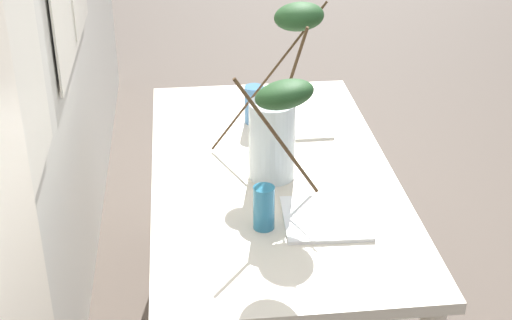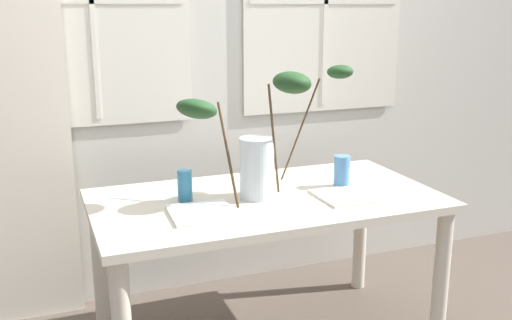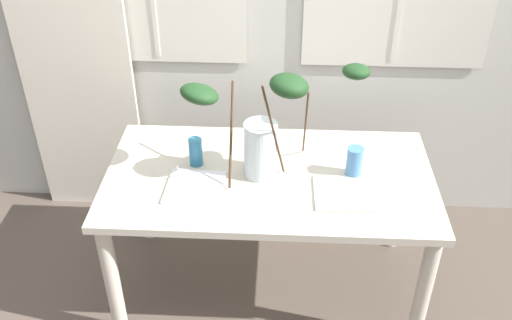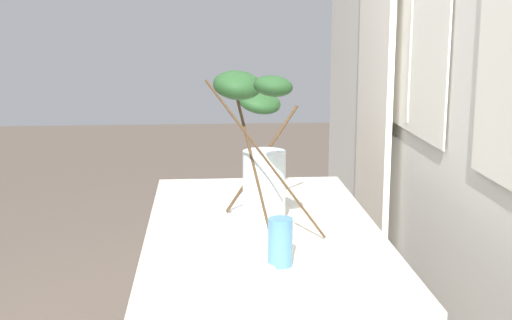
{
  "view_description": "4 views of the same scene",
  "coord_description": "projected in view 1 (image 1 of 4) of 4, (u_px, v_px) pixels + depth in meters",
  "views": [
    {
      "loc": [
        -2.25,
        0.31,
        1.98
      ],
      "look_at": [
        -0.07,
        0.06,
        0.81
      ],
      "focal_mm": 53.01,
      "sensor_mm": 36.0,
      "label": 1
    },
    {
      "loc": [
        -0.95,
        -2.34,
        1.55
      ],
      "look_at": [
        -0.07,
        -0.05,
        0.91
      ],
      "focal_mm": 41.79,
      "sensor_mm": 36.0,
      "label": 2
    },
    {
      "loc": [
        0.05,
        -2.17,
        2.32
      ],
      "look_at": [
        -0.06,
        -0.04,
        0.83
      ],
      "focal_mm": 40.45,
      "sensor_mm": 36.0,
      "label": 3
    },
    {
      "loc": [
        2.43,
        -0.2,
        1.48
      ],
      "look_at": [
        0.0,
        -0.02,
        0.97
      ],
      "focal_mm": 50.13,
      "sensor_mm": 36.0,
      "label": 4
    }
  ],
  "objects": [
    {
      "name": "dining_table",
      "position": [
        272.0,
        196.0,
        2.64
      ],
      "size": [
        1.53,
        0.82,
        0.72
      ],
      "color": "beige",
      "rests_on": "ground"
    },
    {
      "name": "vase_with_branches",
      "position": [
        278.0,
        104.0,
        2.43
      ],
      "size": [
        0.81,
        0.41,
        0.58
      ],
      "color": "silver",
      "rests_on": "dining_table"
    },
    {
      "name": "drinking_glass_blue_left",
      "position": [
        264.0,
        208.0,
        2.24
      ],
      "size": [
        0.06,
        0.06,
        0.14
      ],
      "primitive_type": "cylinder",
      "color": "teal",
      "rests_on": "dining_table"
    },
    {
      "name": "drinking_glass_blue_right",
      "position": [
        254.0,
        104.0,
        2.9
      ],
      "size": [
        0.07,
        0.07,
        0.15
      ],
      "primitive_type": "cylinder",
      "color": "#4C84BC",
      "rests_on": "dining_table"
    },
    {
      "name": "plate_square_left",
      "position": [
        326.0,
        218.0,
        2.31
      ],
      "size": [
        0.27,
        0.27,
        0.01
      ],
      "primitive_type": "cube",
      "rotation": [
        0.0,
        0.0,
        -0.04
      ],
      "color": "white",
      "rests_on": "dining_table"
    },
    {
      "name": "plate_square_right",
      "position": [
        294.0,
        125.0,
        2.89
      ],
      "size": [
        0.26,
        0.26,
        0.01
      ],
      "primitive_type": "cube",
      "rotation": [
        0.0,
        0.0,
        0.01
      ],
      "color": "silver",
      "rests_on": "dining_table"
    }
  ]
}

